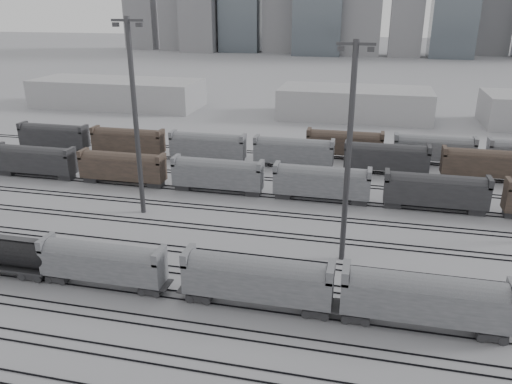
% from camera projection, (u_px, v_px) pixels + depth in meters
% --- Properties ---
extents(ground, '(900.00, 900.00, 0.00)m').
position_uv_depth(ground, '(210.00, 305.00, 51.57)').
color(ground, '#A6A7AB').
rests_on(ground, ground).
extents(tracks, '(220.00, 71.50, 0.16)m').
position_uv_depth(tracks, '(250.00, 233.00, 67.47)').
color(tracks, black).
rests_on(tracks, ground).
extents(hopper_car_a, '(14.09, 2.80, 5.04)m').
position_uv_depth(hopper_car_a, '(102.00, 261.00, 54.02)').
color(hopper_car_a, '#242427').
rests_on(hopper_car_a, ground).
extents(hopper_car_b, '(15.33, 3.05, 5.48)m').
position_uv_depth(hopper_car_b, '(257.00, 277.00, 50.25)').
color(hopper_car_b, '#242427').
rests_on(hopper_car_b, ground).
extents(hopper_car_c, '(15.60, 3.10, 5.58)m').
position_uv_depth(hopper_car_c, '(425.00, 297.00, 46.78)').
color(hopper_car_c, '#242427').
rests_on(hopper_car_c, ground).
extents(light_mast_b, '(4.44, 0.71, 27.74)m').
position_uv_depth(light_mast_b, '(135.00, 115.00, 69.36)').
color(light_mast_b, '#39393B').
rests_on(light_mast_b, ground).
extents(light_mast_c, '(4.13, 0.66, 25.81)m').
position_uv_depth(light_mast_c, '(349.00, 151.00, 56.16)').
color(light_mast_c, '#39393B').
rests_on(light_mast_c, ground).
extents(bg_string_near, '(151.00, 3.00, 5.60)m').
position_uv_depth(bg_string_near, '(321.00, 184.00, 78.01)').
color(bg_string_near, slate).
rests_on(bg_string_near, ground).
extents(bg_string_mid, '(151.00, 3.00, 5.60)m').
position_uv_depth(bg_string_mid, '(386.00, 159.00, 90.44)').
color(bg_string_mid, '#242427').
rests_on(bg_string_mid, ground).
extents(bg_string_far, '(66.00, 3.00, 5.60)m').
position_uv_depth(bg_string_far, '(481.00, 153.00, 94.00)').
color(bg_string_far, brown).
rests_on(bg_string_far, ground).
extents(warehouse_left, '(50.00, 18.00, 8.00)m').
position_uv_depth(warehouse_left, '(117.00, 93.00, 149.41)').
color(warehouse_left, '#ADADB0').
rests_on(warehouse_left, ground).
extents(warehouse_mid, '(40.00, 18.00, 8.00)m').
position_uv_depth(warehouse_mid, '(354.00, 103.00, 134.50)').
color(warehouse_mid, '#ADADB0').
rests_on(warehouse_mid, ground).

